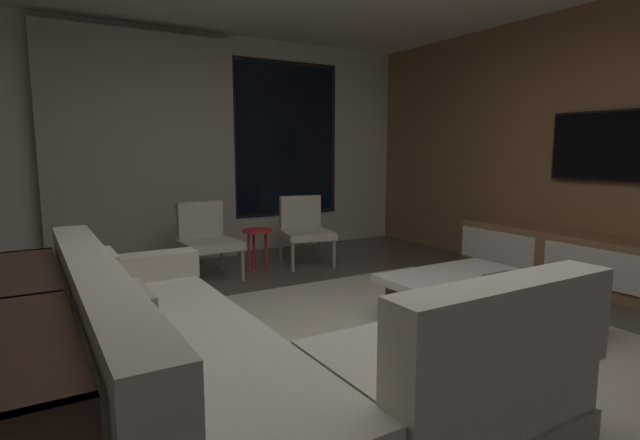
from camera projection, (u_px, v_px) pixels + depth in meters
The scene contains 12 objects.
floor at pixel (367, 365), 3.05m from camera, with size 9.20×9.20×0.00m, color #564C44.
back_wall_with_window at pixel (184, 147), 5.90m from camera, with size 6.60×0.30×2.70m.
area_rug at pixel (421, 358), 3.14m from camera, with size 3.20×3.80×0.01m, color beige.
sectional_couch at pixel (240, 366), 2.38m from camera, with size 1.98×2.50×0.82m.
coffee_table at pixel (481, 304), 3.66m from camera, with size 1.16×1.16×0.36m.
book_stack_on_coffee_table at pixel (508, 281), 3.48m from camera, with size 0.29×0.22×0.08m.
accent_chair_near_window at pixel (304, 227), 5.71m from camera, with size 0.64×0.66×0.78m.
accent_chair_by_curtain at pixel (206, 236), 5.09m from camera, with size 0.58×0.60×0.78m.
side_stool at pixel (257, 237), 5.37m from camera, with size 0.32×0.32×0.46m.
media_console at pixel (611, 268), 4.47m from camera, with size 0.46×3.10×0.52m.
mounted_tv at pixel (610, 146), 4.57m from camera, with size 0.05×1.14×0.66m.
console_table_behind_couch at pixel (16, 376), 2.00m from camera, with size 0.40×2.10×0.74m.
Camera 1 is at (-1.73, -2.33, 1.32)m, focal length 27.77 mm.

